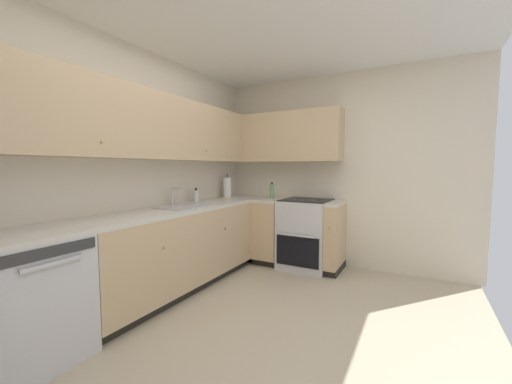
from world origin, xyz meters
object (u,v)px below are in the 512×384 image
Objects in this scene: dishwasher at (29,301)px; paper_towel_roll at (227,187)px; oven_range at (306,233)px; soap_bottle at (196,196)px; oil_bottle at (272,191)px.

paper_towel_roll is (2.60, 0.16, 0.60)m from dishwasher.
oven_range is 1.51m from soap_bottle.
oven_range is at bearing -87.78° from oil_bottle.
soap_bottle is 0.67m from paper_towel_roll.
dishwasher is at bearing 160.80° from oven_range.
oil_bottle is (-0.02, 0.49, 0.54)m from oven_range.
soap_bottle is (-0.84, 1.15, 0.51)m from oven_range.
soap_bottle is 0.77× the size of oil_bottle.
dishwasher is at bearing 170.26° from oil_bottle.
oil_bottle is at bearing -76.41° from paper_towel_roll.
oven_range reaches higher than dishwasher.
paper_towel_roll is 0.65m from oil_bottle.
dishwasher is 2.02m from soap_bottle.
oven_range is (2.77, -0.96, 0.03)m from dishwasher.
paper_towel_roll is at bearing 103.59° from oil_bottle.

